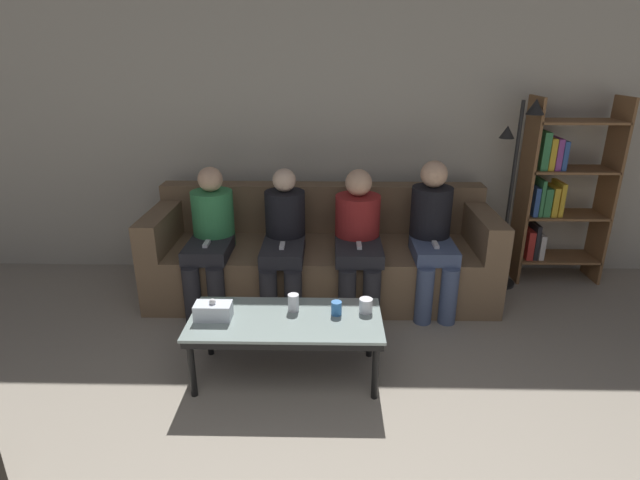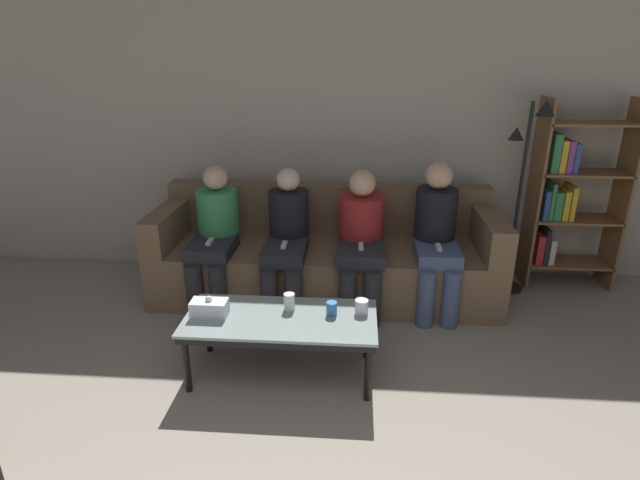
{
  "view_description": "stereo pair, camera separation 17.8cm",
  "coord_description": "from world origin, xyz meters",
  "px_view_note": "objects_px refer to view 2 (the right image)",
  "views": [
    {
      "loc": [
        0.07,
        -0.74,
        1.91
      ],
      "look_at": [
        0.0,
        2.48,
        0.69
      ],
      "focal_mm": 28.0,
      "sensor_mm": 36.0,
      "label": 1
    },
    {
      "loc": [
        0.24,
        -0.73,
        1.91
      ],
      "look_at": [
        0.0,
        2.48,
        0.69
      ],
      "focal_mm": 28.0,
      "sensor_mm": 36.0,
      "label": 2
    }
  ],
  "objects_px": {
    "bookshelf": "(567,196)",
    "seated_person_left_end": "(215,232)",
    "cup_near_right": "(362,307)",
    "standing_lamp": "(524,179)",
    "cup_near_left": "(332,309)",
    "cup_far_center": "(289,302)",
    "couch": "(326,256)",
    "seated_person_mid_left": "(287,236)",
    "seated_person_right_end": "(436,233)",
    "coffee_table": "(281,323)",
    "tissue_box": "(209,308)",
    "seated_person_mid_right": "(361,235)"
  },
  "relations": [
    {
      "from": "coffee_table",
      "to": "tissue_box",
      "type": "distance_m",
      "value": 0.44
    },
    {
      "from": "cup_near_right",
      "to": "seated_person_right_end",
      "type": "xyz_separation_m",
      "value": [
        0.57,
        0.91,
        0.16
      ]
    },
    {
      "from": "couch",
      "to": "seated_person_mid_left",
      "type": "relative_size",
      "value": 2.56
    },
    {
      "from": "cup_near_left",
      "to": "standing_lamp",
      "type": "height_order",
      "value": "standing_lamp"
    },
    {
      "from": "cup_far_center",
      "to": "seated_person_left_end",
      "type": "distance_m",
      "value": 1.14
    },
    {
      "from": "couch",
      "to": "cup_far_center",
      "type": "bearing_deg",
      "value": -97.93
    },
    {
      "from": "couch",
      "to": "seated_person_mid_left",
      "type": "height_order",
      "value": "seated_person_mid_left"
    },
    {
      "from": "bookshelf",
      "to": "seated_person_left_end",
      "type": "distance_m",
      "value": 2.9
    },
    {
      "from": "cup_far_center",
      "to": "tissue_box",
      "type": "relative_size",
      "value": 0.5
    },
    {
      "from": "standing_lamp",
      "to": "seated_person_right_end",
      "type": "distance_m",
      "value": 0.88
    },
    {
      "from": "couch",
      "to": "seated_person_left_end",
      "type": "distance_m",
      "value": 0.93
    },
    {
      "from": "coffee_table",
      "to": "cup_far_center",
      "type": "bearing_deg",
      "value": 65.92
    },
    {
      "from": "coffee_table",
      "to": "cup_far_center",
      "type": "xyz_separation_m",
      "value": [
        0.04,
        0.09,
        0.1
      ]
    },
    {
      "from": "cup_far_center",
      "to": "seated_person_right_end",
      "type": "relative_size",
      "value": 0.1
    },
    {
      "from": "cup_near_right",
      "to": "seated_person_left_end",
      "type": "height_order",
      "value": "seated_person_left_end"
    },
    {
      "from": "tissue_box",
      "to": "standing_lamp",
      "type": "xyz_separation_m",
      "value": [
        2.2,
        1.38,
        0.51
      ]
    },
    {
      "from": "tissue_box",
      "to": "seated_person_right_end",
      "type": "bearing_deg",
      "value": 34.09
    },
    {
      "from": "cup_far_center",
      "to": "bookshelf",
      "type": "xyz_separation_m",
      "value": [
        2.14,
        1.41,
        0.33
      ]
    },
    {
      "from": "coffee_table",
      "to": "tissue_box",
      "type": "xyz_separation_m",
      "value": [
        -0.43,
        -0.02,
        0.09
      ]
    },
    {
      "from": "bookshelf",
      "to": "seated_person_right_end",
      "type": "xyz_separation_m",
      "value": [
        -1.13,
        -0.51,
        -0.17
      ]
    },
    {
      "from": "standing_lamp",
      "to": "tissue_box",
      "type": "bearing_deg",
      "value": -147.93
    },
    {
      "from": "couch",
      "to": "cup_near_right",
      "type": "height_order",
      "value": "couch"
    },
    {
      "from": "seated_person_mid_right",
      "to": "seated_person_right_end",
      "type": "relative_size",
      "value": 0.94
    },
    {
      "from": "seated_person_mid_left",
      "to": "seated_person_mid_right",
      "type": "relative_size",
      "value": 1.0
    },
    {
      "from": "standing_lamp",
      "to": "seated_person_mid_left",
      "type": "height_order",
      "value": "standing_lamp"
    },
    {
      "from": "seated_person_left_end",
      "to": "seated_person_right_end",
      "type": "height_order",
      "value": "seated_person_right_end"
    },
    {
      "from": "bookshelf",
      "to": "seated_person_left_end",
      "type": "height_order",
      "value": "bookshelf"
    },
    {
      "from": "cup_far_center",
      "to": "standing_lamp",
      "type": "height_order",
      "value": "standing_lamp"
    },
    {
      "from": "standing_lamp",
      "to": "seated_person_mid_right",
      "type": "relative_size",
      "value": 1.47
    },
    {
      "from": "cup_far_center",
      "to": "coffee_table",
      "type": "bearing_deg",
      "value": -114.08
    },
    {
      "from": "cup_near_left",
      "to": "bookshelf",
      "type": "xyz_separation_m",
      "value": [
        1.88,
        1.46,
        0.34
      ]
    },
    {
      "from": "cup_near_right",
      "to": "tissue_box",
      "type": "distance_m",
      "value": 0.93
    },
    {
      "from": "tissue_box",
      "to": "standing_lamp",
      "type": "height_order",
      "value": "standing_lamp"
    },
    {
      "from": "coffee_table",
      "to": "seated_person_mid_right",
      "type": "xyz_separation_m",
      "value": [
        0.48,
        0.98,
        0.22
      ]
    },
    {
      "from": "cup_near_right",
      "to": "bookshelf",
      "type": "relative_size",
      "value": 0.06
    },
    {
      "from": "couch",
      "to": "seated_person_right_end",
      "type": "bearing_deg",
      "value": -13.93
    },
    {
      "from": "standing_lamp",
      "to": "seated_person_mid_right",
      "type": "distance_m",
      "value": 1.4
    },
    {
      "from": "seated_person_mid_left",
      "to": "seated_person_right_end",
      "type": "distance_m",
      "value": 1.15
    },
    {
      "from": "coffee_table",
      "to": "seated_person_mid_left",
      "type": "distance_m",
      "value": 0.99
    },
    {
      "from": "seated_person_mid_left",
      "to": "seated_person_mid_right",
      "type": "distance_m",
      "value": 0.57
    },
    {
      "from": "tissue_box",
      "to": "bookshelf",
      "type": "xyz_separation_m",
      "value": [
        2.62,
        1.52,
        0.33
      ]
    },
    {
      "from": "coffee_table",
      "to": "bookshelf",
      "type": "height_order",
      "value": "bookshelf"
    },
    {
      "from": "bookshelf",
      "to": "cup_near_right",
      "type": "bearing_deg",
      "value": -140.02
    },
    {
      "from": "couch",
      "to": "seated_person_mid_left",
      "type": "bearing_deg",
      "value": -139.61
    },
    {
      "from": "tissue_box",
      "to": "seated_person_mid_left",
      "type": "height_order",
      "value": "seated_person_mid_left"
    },
    {
      "from": "cup_near_left",
      "to": "cup_far_center",
      "type": "distance_m",
      "value": 0.27
    },
    {
      "from": "cup_near_right",
      "to": "standing_lamp",
      "type": "relative_size",
      "value": 0.06
    },
    {
      "from": "cup_near_left",
      "to": "cup_near_right",
      "type": "relative_size",
      "value": 0.96
    },
    {
      "from": "couch",
      "to": "seated_person_left_end",
      "type": "height_order",
      "value": "seated_person_left_end"
    },
    {
      "from": "seated_person_mid_left",
      "to": "seated_person_right_end",
      "type": "height_order",
      "value": "seated_person_right_end"
    }
  ]
}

